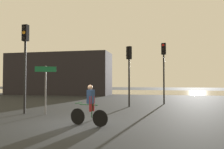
# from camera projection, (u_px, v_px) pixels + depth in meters

# --- Properties ---
(ground_plane) EXTENTS (120.00, 120.00, 0.00)m
(ground_plane) POSITION_uv_depth(u_px,v_px,m) (75.00, 124.00, 8.96)
(ground_plane) COLOR black
(water_strip) EXTENTS (80.00, 16.00, 0.01)m
(water_strip) POSITION_uv_depth(u_px,v_px,m) (138.00, 92.00, 37.24)
(water_strip) COLOR #9E937F
(water_strip) RESTS_ON ground
(distant_building) EXTENTS (14.09, 4.00, 5.58)m
(distant_building) POSITION_uv_depth(u_px,v_px,m) (58.00, 74.00, 29.60)
(distant_building) COLOR black
(distant_building) RESTS_ON ground
(traffic_light_center) EXTENTS (0.41, 0.42, 4.22)m
(traffic_light_center) POSITION_uv_depth(u_px,v_px,m) (129.00, 65.00, 15.28)
(traffic_light_center) COLOR black
(traffic_light_center) RESTS_ON ground
(traffic_light_far_right) EXTENTS (0.38, 0.39, 4.78)m
(traffic_light_far_right) POSITION_uv_depth(u_px,v_px,m) (164.00, 62.00, 17.11)
(traffic_light_far_right) COLOR black
(traffic_light_far_right) RESTS_ON ground
(traffic_light_near_left) EXTENTS (0.34, 0.36, 4.88)m
(traffic_light_near_left) POSITION_uv_depth(u_px,v_px,m) (25.00, 52.00, 11.99)
(traffic_light_near_left) COLOR black
(traffic_light_near_left) RESTS_ON ground
(direction_sign_post) EXTENTS (1.01, 0.48, 2.60)m
(direction_sign_post) POSITION_uv_depth(u_px,v_px,m) (46.00, 83.00, 11.57)
(direction_sign_post) COLOR slate
(direction_sign_post) RESTS_ON ground
(cyclist) EXTENTS (1.67, 0.58, 1.62)m
(cyclist) POSITION_uv_depth(u_px,v_px,m) (90.00, 105.00, 8.63)
(cyclist) COLOR black
(cyclist) RESTS_ON ground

